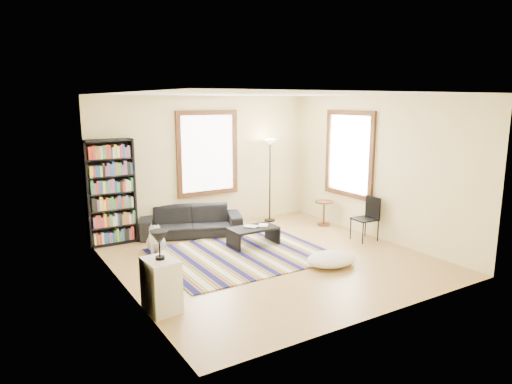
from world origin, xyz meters
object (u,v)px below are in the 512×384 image
sofa (191,221)px  floor_lamp (270,181)px  side_table (324,213)px  folding_chair (365,219)px  bookshelf (110,192)px  dog (156,237)px  floor_cushion (331,259)px  coffee_table (253,237)px  white_cabinet (161,285)px

sofa → floor_lamp: floor_lamp is taller
side_table → folding_chair: (-0.05, -1.28, 0.16)m
bookshelf → floor_lamp: size_ratio=1.08×
sofa → folding_chair: folding_chair is taller
folding_chair → sofa: bearing=145.9°
folding_chair → dog: folding_chair is taller
floor_cushion → side_table: size_ratio=1.64×
floor_lamp → dog: bearing=-166.2°
floor_lamp → dog: 3.09m
coffee_table → folding_chair: bearing=-22.4°
sofa → dog: bearing=-126.1°
floor_lamp → dog: size_ratio=3.47×
coffee_table → floor_cushion: (0.57, -1.58, -0.07)m
bookshelf → folding_chair: 4.90m
sofa → coffee_table: sofa is taller
white_cabinet → side_table: bearing=21.3°
folding_chair → white_cabinet: size_ratio=1.23×
folding_chair → white_cabinet: 4.53m
floor_lamp → folding_chair: (0.77, -2.20, -0.50)m
sofa → dog: (-0.96, -0.62, -0.03)m
sofa → side_table: size_ratio=3.74×
sofa → floor_lamp: size_ratio=1.09×
folding_chair → side_table: bearing=91.0°
floor_cushion → white_cabinet: size_ratio=1.26×
sofa → dog: sofa is taller
coffee_table → floor_cushion: 1.68m
sofa → bookshelf: bookshelf is taller
dog → side_table: bearing=19.1°
sofa → floor_cushion: sofa is taller
sofa → bookshelf: size_ratio=1.01×
floor_cushion → coffee_table: bearing=109.7°
side_table → dog: side_table is taller
sofa → dog: size_ratio=3.77×
sofa → white_cabinet: size_ratio=2.89×
coffee_table → white_cabinet: size_ratio=1.29×
bookshelf → folding_chair: size_ratio=2.33×
bookshelf → folding_chair: bearing=-29.1°
bookshelf → side_table: size_ratio=3.70×
coffee_table → side_table: (2.08, 0.45, 0.09)m
side_table → white_cabinet: white_cabinet is taller
folding_chair → dog: bearing=161.5°
bookshelf → dog: bearing=-58.7°
floor_cushion → bookshelf: bearing=131.8°
floor_cushion → dog: bearing=135.3°
bookshelf → coffee_table: size_ratio=2.22×
coffee_table → side_table: bearing=12.1°
floor_lamp → sofa: bearing=-177.1°
coffee_table → dog: (-1.68, 0.64, 0.09)m
sofa → side_table: sofa is taller
floor_lamp → bookshelf: bearing=177.2°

